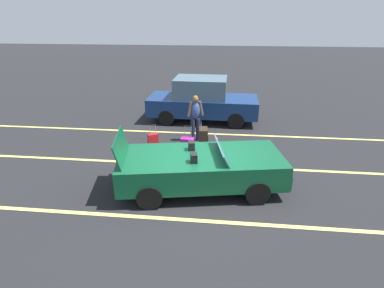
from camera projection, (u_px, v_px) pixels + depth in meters
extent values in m
plane|color=black|center=(200.00, 188.00, 8.10)|extent=(80.00, 80.00, 0.00)
cube|color=#EAE066|center=(195.00, 221.00, 6.82)|extent=(18.00, 0.12, 0.01)
cube|color=#EAE066|center=(204.00, 166.00, 9.30)|extent=(18.00, 0.12, 0.01)
cube|color=#EAE066|center=(209.00, 134.00, 11.77)|extent=(18.00, 0.12, 0.01)
cube|color=#0F4C2D|center=(201.00, 167.00, 7.86)|extent=(4.35, 2.48, 0.64)
cube|color=#0F4C2D|center=(256.00, 169.00, 8.01)|extent=(1.59, 1.88, 0.38)
cube|color=slate|center=(221.00, 149.00, 7.72)|extent=(0.46, 1.56, 0.31)
cube|color=black|center=(191.00, 146.00, 8.02)|extent=(0.20, 0.25, 0.22)
cube|color=black|center=(194.00, 158.00, 7.34)|extent=(0.20, 0.25, 0.22)
cube|color=#0F4C2D|center=(121.00, 147.00, 7.49)|extent=(0.46, 1.51, 0.63)
cylinder|color=black|center=(242.00, 162.00, 8.82)|extent=(0.63, 0.33, 0.60)
cylinder|color=black|center=(257.00, 192.00, 7.33)|extent=(0.63, 0.33, 0.60)
cylinder|color=black|center=(152.00, 165.00, 8.64)|extent=(0.63, 0.33, 0.60)
cylinder|color=black|center=(149.00, 197.00, 7.15)|extent=(0.63, 0.33, 0.60)
cube|color=#2D2319|center=(203.00, 139.00, 10.28)|extent=(0.33, 0.51, 0.74)
cube|color=black|center=(208.00, 141.00, 10.31)|extent=(0.06, 0.38, 0.41)
cylinder|color=gray|center=(201.00, 124.00, 10.22)|extent=(0.02, 0.02, 0.22)
cylinder|color=gray|center=(201.00, 127.00, 9.98)|extent=(0.02, 0.02, 0.22)
cylinder|color=black|center=(201.00, 122.00, 10.06)|extent=(0.06, 0.27, 0.03)
sphere|color=black|center=(200.00, 147.00, 10.57)|extent=(0.04, 0.04, 0.04)
sphere|color=black|center=(200.00, 151.00, 10.27)|extent=(0.04, 0.04, 0.04)
cube|color=#991E8C|center=(187.00, 147.00, 9.80)|extent=(0.42, 0.28, 0.62)
cube|color=#721669|center=(186.00, 150.00, 9.70)|extent=(0.32, 0.05, 0.34)
cylinder|color=gray|center=(191.00, 132.00, 9.65)|extent=(0.02, 0.02, 0.37)
cylinder|color=gray|center=(184.00, 132.00, 9.69)|extent=(0.02, 0.02, 0.37)
cylinder|color=black|center=(188.00, 126.00, 9.60)|extent=(0.22, 0.05, 0.03)
sphere|color=black|center=(192.00, 155.00, 9.97)|extent=(0.04, 0.04, 0.04)
sphere|color=black|center=(184.00, 154.00, 10.02)|extent=(0.04, 0.04, 0.04)
cube|color=red|center=(153.00, 141.00, 10.45)|extent=(0.39, 0.34, 0.50)
cylinder|color=gray|center=(150.00, 130.00, 10.21)|extent=(0.03, 0.03, 0.33)
cylinder|color=gray|center=(156.00, 129.00, 10.28)|extent=(0.03, 0.03, 0.33)
cylinder|color=black|center=(153.00, 125.00, 10.18)|extent=(0.18, 0.12, 0.03)
sphere|color=black|center=(151.00, 148.00, 10.43)|extent=(0.04, 0.04, 0.04)
sphere|color=black|center=(157.00, 147.00, 10.52)|extent=(0.04, 0.04, 0.04)
cylinder|color=#1E2338|center=(198.00, 129.00, 11.02)|extent=(0.20, 0.20, 0.82)
cylinder|color=#1E2338|center=(193.00, 130.00, 10.97)|extent=(0.20, 0.20, 0.82)
ellipsoid|color=#334C8C|center=(195.00, 111.00, 10.72)|extent=(0.38, 0.33, 0.60)
sphere|color=brown|center=(195.00, 99.00, 10.56)|extent=(0.21, 0.21, 0.21)
sphere|color=olive|center=(195.00, 98.00, 10.55)|extent=(0.18, 0.18, 0.18)
cylinder|color=brown|center=(201.00, 108.00, 10.74)|extent=(0.21, 0.16, 0.53)
cylinder|color=brown|center=(190.00, 109.00, 10.64)|extent=(0.21, 0.16, 0.53)
cube|color=navy|center=(203.00, 105.00, 12.99)|extent=(4.55, 1.92, 0.70)
cube|color=slate|center=(201.00, 88.00, 12.71)|extent=(2.14, 1.68, 0.80)
cylinder|color=black|center=(236.00, 109.00, 13.71)|extent=(0.65, 0.24, 0.64)
cylinder|color=black|center=(236.00, 121.00, 12.20)|extent=(0.65, 0.24, 0.64)
cylinder|color=black|center=(174.00, 107.00, 14.05)|extent=(0.65, 0.24, 0.64)
cylinder|color=black|center=(167.00, 118.00, 12.54)|extent=(0.65, 0.24, 0.64)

